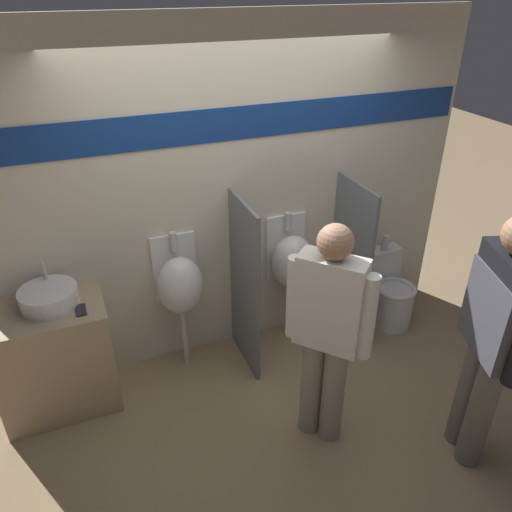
{
  "coord_description": "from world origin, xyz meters",
  "views": [
    {
      "loc": [
        -1.21,
        -2.84,
        2.89
      ],
      "look_at": [
        0.0,
        0.17,
        1.05
      ],
      "focal_mm": 35.0,
      "sensor_mm": 36.0,
      "label": 1
    }
  ],
  "objects": [
    {
      "name": "sink_basin",
      "position": [
        -1.48,
        0.36,
        0.93
      ],
      "size": [
        0.4,
        0.4,
        0.27
      ],
      "color": "white",
      "rests_on": "sink_counter"
    },
    {
      "name": "person_in_vest",
      "position": [
        1.01,
        -1.17,
        1.04
      ],
      "size": [
        0.37,
        0.6,
        1.79
      ],
      "rotation": [
        0.0,
        0.0,
        1.24
      ],
      "color": "#666056",
      "rests_on": "ground_plane"
    },
    {
      "name": "sink_counter",
      "position": [
        -1.53,
        0.31,
        0.43
      ],
      "size": [
        0.8,
        0.52,
        0.87
      ],
      "color": "tan",
      "rests_on": "ground_plane"
    },
    {
      "name": "display_wall",
      "position": [
        0.0,
        0.6,
        1.36
      ],
      "size": [
        3.96,
        0.07,
        2.7
      ],
      "color": "beige",
      "rests_on": "ground_plane"
    },
    {
      "name": "divider_near_counter",
      "position": [
        -0.06,
        0.27,
        0.73
      ],
      "size": [
        0.03,
        0.6,
        1.46
      ],
      "color": "slate",
      "rests_on": "ground_plane"
    },
    {
      "name": "divider_mid",
      "position": [
        0.91,
        0.27,
        0.73
      ],
      "size": [
        0.03,
        0.6,
        1.46
      ],
      "color": "slate",
      "rests_on": "ground_plane"
    },
    {
      "name": "urinal_near_counter",
      "position": [
        -0.54,
        0.42,
        0.78
      ],
      "size": [
        0.37,
        0.32,
        1.19
      ],
      "color": "silver",
      "rests_on": "ground_plane"
    },
    {
      "name": "cell_phone",
      "position": [
        -1.29,
        0.21,
        0.87
      ],
      "size": [
        0.07,
        0.14,
        0.01
      ],
      "color": "#232328",
      "rests_on": "sink_counter"
    },
    {
      "name": "urinal_far",
      "position": [
        0.43,
        0.42,
        0.78
      ],
      "size": [
        0.37,
        0.32,
        1.19
      ],
      "color": "silver",
      "rests_on": "ground_plane"
    },
    {
      "name": "ground_plane",
      "position": [
        0.0,
        0.0,
        0.0
      ],
      "size": [
        16.0,
        16.0,
        0.0
      ],
      "primitive_type": "plane",
      "color": "#997F5B"
    },
    {
      "name": "toilet",
      "position": [
        1.39,
        0.28,
        0.29
      ],
      "size": [
        0.37,
        0.53,
        0.82
      ],
      "color": "white",
      "rests_on": "ground_plane"
    },
    {
      "name": "person_with_lanyard",
      "position": [
        0.16,
        -0.66,
        0.92
      ],
      "size": [
        0.42,
        0.46,
        1.66
      ],
      "rotation": [
        0.0,
        0.0,
        2.3
      ],
      "color": "gray",
      "rests_on": "ground_plane"
    }
  ]
}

